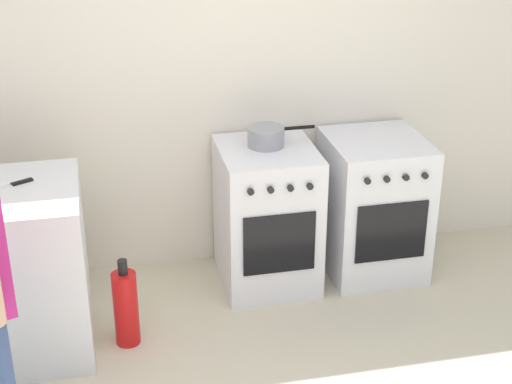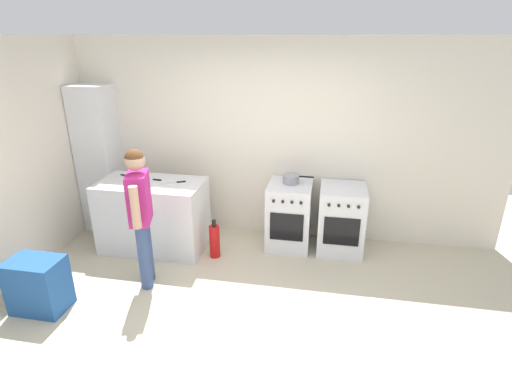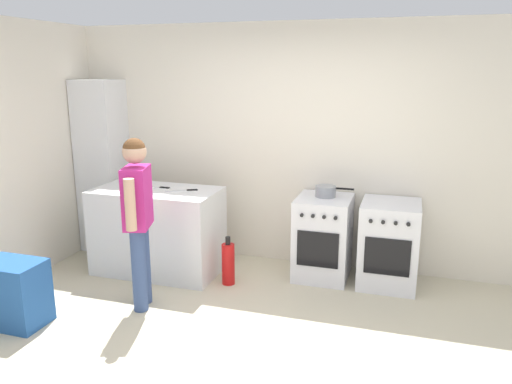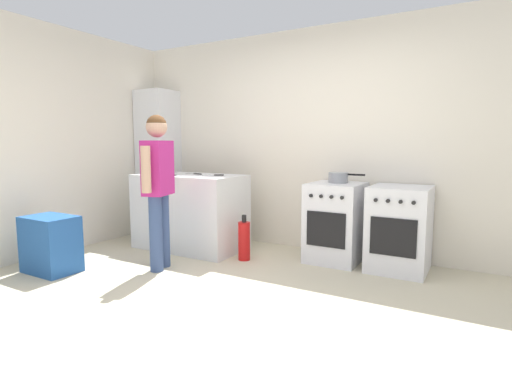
{
  "view_description": "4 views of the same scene",
  "coord_description": "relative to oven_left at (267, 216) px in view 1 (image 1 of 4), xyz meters",
  "views": [
    {
      "loc": [
        -0.6,
        -2.43,
        2.49
      ],
      "look_at": [
        0.15,
        0.95,
        0.89
      ],
      "focal_mm": 55.0,
      "sensor_mm": 36.0,
      "label": 1
    },
    {
      "loc": [
        0.78,
        -3.11,
        2.6
      ],
      "look_at": [
        0.03,
        0.92,
        0.98
      ],
      "focal_mm": 28.0,
      "sensor_mm": 36.0,
      "label": 2
    },
    {
      "loc": [
        1.15,
        -3.29,
        2.12
      ],
      "look_at": [
        -0.18,
        0.96,
        1.02
      ],
      "focal_mm": 35.0,
      "sensor_mm": 36.0,
      "label": 3
    },
    {
      "loc": [
        1.73,
        -2.53,
        1.27
      ],
      "look_at": [
        -0.24,
        0.88,
        0.79
      ],
      "focal_mm": 28.0,
      "sensor_mm": 36.0,
      "label": 4
    }
  ],
  "objects": [
    {
      "name": "knife_carving",
      "position": [
        -1.41,
        -0.35,
        0.48
      ],
      "size": [
        0.31,
        0.18,
        0.01
      ],
      "color": "silver",
      "rests_on": "counter_unit"
    },
    {
      "name": "oven_right",
      "position": [
        0.66,
        0.0,
        0.0
      ],
      "size": [
        0.56,
        0.62,
        0.85
      ],
      "color": "silver",
      "rests_on": "ground"
    },
    {
      "name": "oven_left",
      "position": [
        0.0,
        0.0,
        0.0
      ],
      "size": [
        0.55,
        0.62,
        0.85
      ],
      "color": "silver",
      "rests_on": "ground"
    },
    {
      "name": "back_wall",
      "position": [
        -0.35,
        0.37,
        0.87
      ],
      "size": [
        6.0,
        0.1,
        2.6
      ],
      "primitive_type": "cube",
      "color": "silver",
      "rests_on": "ground"
    },
    {
      "name": "fire_extinguisher",
      "position": [
        -0.87,
        -0.48,
        -0.21
      ],
      "size": [
        0.13,
        0.13,
        0.5
      ],
      "color": "red",
      "rests_on": "ground"
    },
    {
      "name": "pot",
      "position": [
        0.0,
        0.05,
        0.48
      ],
      "size": [
        0.39,
        0.21,
        0.11
      ],
      "color": "gray",
      "rests_on": "oven_left"
    }
  ]
}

